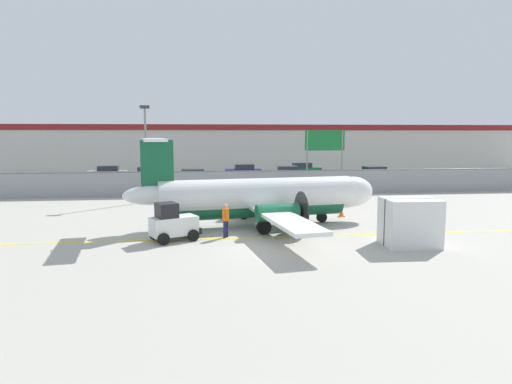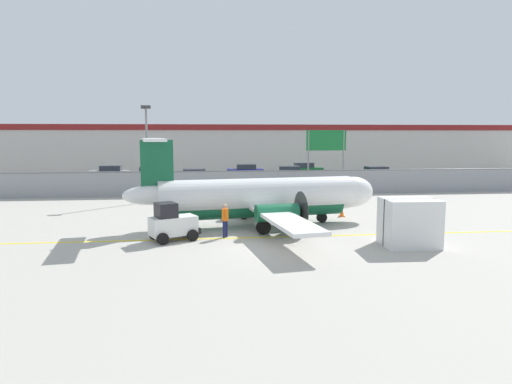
# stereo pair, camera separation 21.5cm
# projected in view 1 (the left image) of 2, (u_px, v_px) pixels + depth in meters

# --- Properties ---
(ground_plane) EXTENTS (140.00, 140.00, 0.01)m
(ground_plane) POSITION_uv_depth(u_px,v_px,m) (275.00, 237.00, 22.92)
(ground_plane) COLOR #ADA89E
(perimeter_fence) EXTENTS (98.00, 0.10, 2.10)m
(perimeter_fence) POSITION_uv_depth(u_px,v_px,m) (245.00, 182.00, 38.55)
(perimeter_fence) COLOR gray
(perimeter_fence) RESTS_ON ground
(parking_lot_strip) EXTENTS (98.00, 17.00, 0.12)m
(parking_lot_strip) POSITION_uv_depth(u_px,v_px,m) (235.00, 181.00, 50.01)
(parking_lot_strip) COLOR #38383A
(parking_lot_strip) RESTS_ON ground
(background_building) EXTENTS (91.00, 8.10, 6.50)m
(background_building) POSITION_uv_depth(u_px,v_px,m) (226.00, 147.00, 67.82)
(background_building) COLOR beige
(background_building) RESTS_ON ground
(commuter_airplane) EXTENTS (14.43, 16.06, 4.92)m
(commuter_airplane) POSITION_uv_depth(u_px,v_px,m) (262.00, 198.00, 25.62)
(commuter_airplane) COLOR white
(commuter_airplane) RESTS_ON ground
(baggage_tug) EXTENTS (2.58, 2.10, 1.88)m
(baggage_tug) POSITION_uv_depth(u_px,v_px,m) (173.00, 223.00, 22.06)
(baggage_tug) COLOR silver
(baggage_tug) RESTS_ON ground
(ground_crew_worker) EXTENTS (0.46, 0.52, 1.70)m
(ground_crew_worker) POSITION_uv_depth(u_px,v_px,m) (226.00, 219.00, 22.74)
(ground_crew_worker) COLOR #191E4C
(ground_crew_worker) RESTS_ON ground
(cargo_container) EXTENTS (2.47, 2.09, 2.20)m
(cargo_container) POSITION_uv_depth(u_px,v_px,m) (410.00, 222.00, 21.07)
(cargo_container) COLOR silver
(cargo_container) RESTS_ON ground
(traffic_cone_near_left) EXTENTS (0.36, 0.36, 0.64)m
(traffic_cone_near_left) POSITION_uv_depth(u_px,v_px,m) (412.00, 238.00, 21.44)
(traffic_cone_near_left) COLOR orange
(traffic_cone_near_left) RESTS_ON ground
(traffic_cone_near_right) EXTENTS (0.36, 0.36, 0.64)m
(traffic_cone_near_right) POSITION_uv_depth(u_px,v_px,m) (342.00, 211.00, 28.67)
(traffic_cone_near_right) COLOR orange
(traffic_cone_near_right) RESTS_ON ground
(parked_car_0) EXTENTS (4.28, 2.16, 1.58)m
(parked_car_0) POSITION_uv_depth(u_px,v_px,m) (108.00, 173.00, 50.29)
(parked_car_0) COLOR gray
(parked_car_0) RESTS_ON parking_lot_strip
(parked_car_1) EXTENTS (4.35, 2.33, 1.58)m
(parked_car_1) POSITION_uv_depth(u_px,v_px,m) (147.00, 174.00, 48.46)
(parked_car_1) COLOR red
(parked_car_1) RESTS_ON parking_lot_strip
(parked_car_2) EXTENTS (4.23, 2.06, 1.58)m
(parked_car_2) POSITION_uv_depth(u_px,v_px,m) (192.00, 177.00, 45.53)
(parked_car_2) COLOR silver
(parked_car_2) RESTS_ON parking_lot_strip
(parked_car_3) EXTENTS (4.25, 2.10, 1.58)m
(parked_car_3) POSITION_uv_depth(u_px,v_px,m) (243.00, 171.00, 52.82)
(parked_car_3) COLOR navy
(parked_car_3) RESTS_ON parking_lot_strip
(parked_car_4) EXTENTS (4.37, 2.39, 1.58)m
(parked_car_4) POSITION_uv_depth(u_px,v_px,m) (289.00, 173.00, 49.58)
(parked_car_4) COLOR gray
(parked_car_4) RESTS_ON parking_lot_strip
(parked_car_5) EXTENTS (4.20, 2.01, 1.58)m
(parked_car_5) POSITION_uv_depth(u_px,v_px,m) (303.00, 169.00, 55.48)
(parked_car_5) COLOR #19662D
(parked_car_5) RESTS_ON parking_lot_strip
(parked_car_6) EXTENTS (4.33, 2.29, 1.58)m
(parked_car_6) POSITION_uv_depth(u_px,v_px,m) (373.00, 174.00, 49.11)
(parked_car_6) COLOR #19662D
(parked_car_6) RESTS_ON parking_lot_strip
(apron_light_pole) EXTENTS (0.70, 0.30, 7.27)m
(apron_light_pole) POSITION_uv_depth(u_px,v_px,m) (146.00, 145.00, 34.21)
(apron_light_pole) COLOR slate
(apron_light_pole) RESTS_ON ground
(highway_sign) EXTENTS (3.60, 0.14, 5.50)m
(highway_sign) POSITION_uv_depth(u_px,v_px,m) (325.00, 146.00, 40.52)
(highway_sign) COLOR slate
(highway_sign) RESTS_ON ground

